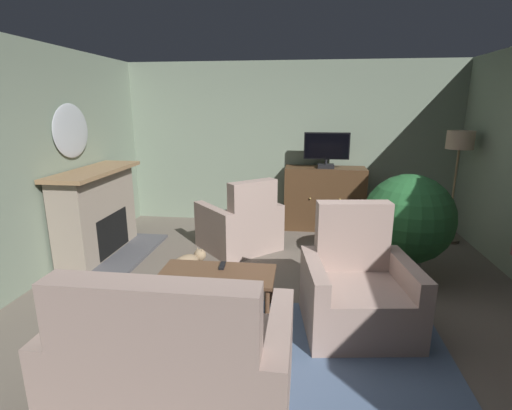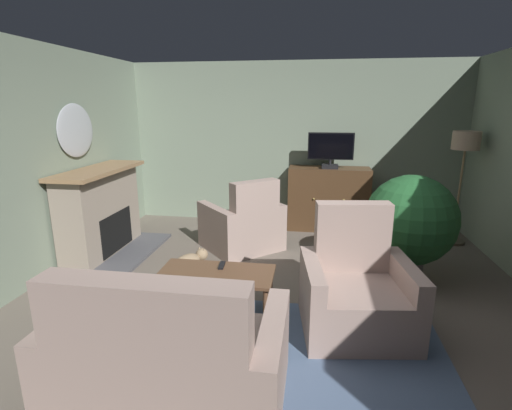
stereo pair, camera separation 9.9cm
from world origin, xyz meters
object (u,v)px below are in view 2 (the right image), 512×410
television (331,149)px  floor_lamp (464,154)px  tv_remote (222,265)px  armchair_angled_to_table (356,293)px  cat (189,261)px  tv_cabinet (328,200)px  wall_mirror_oval (76,131)px  coffee_table (216,276)px  fireplace (103,214)px  potted_plant_on_hearth_side (410,222)px  sofa_floral (169,361)px  armchair_near_window (243,226)px

television → floor_lamp: floor_lamp is taller
tv_remote → armchair_angled_to_table: size_ratio=0.15×
cat → tv_cabinet: bearing=48.0°
television → tv_cabinet: bearing=90.0°
wall_mirror_oval → television: 3.62m
coffee_table → floor_lamp: bearing=39.4°
floor_lamp → tv_remote: bearing=-142.1°
tv_cabinet → television: (0.00, -0.05, 0.82)m
armchair_angled_to_table → floor_lamp: 3.15m
tv_cabinet → television: size_ratio=1.81×
fireplace → tv_remote: 2.21m
television → coffee_table: (-1.13, -2.77, -0.93)m
wall_mirror_oval → armchair_angled_to_table: 3.92m
potted_plant_on_hearth_side → cat: (-2.57, -0.11, -0.60)m
fireplace → armchair_angled_to_table: (3.19, -1.34, -0.21)m
wall_mirror_oval → potted_plant_on_hearth_side: 4.23m
fireplace → tv_remote: fireplace is taller
tv_cabinet → tv_remote: (-1.11, -2.68, -0.05)m
cat → sofa_floral: bearing=-74.9°
tv_cabinet → armchair_angled_to_table: armchair_angled_to_table is taller
television → armchair_angled_to_table: size_ratio=0.63×
armchair_angled_to_table → potted_plant_on_hearth_side: bearing=58.5°
sofa_floral → potted_plant_on_hearth_side: bearing=48.4°
fireplace → tv_remote: size_ratio=9.38×
armchair_near_window → potted_plant_on_hearth_side: 2.19m
tv_cabinet → fireplace: bearing=-152.7°
cat → floor_lamp: floor_lamp is taller
sofa_floral → wall_mirror_oval: bearing=130.6°
tv_remote → tv_cabinet: bearing=-27.1°
armchair_angled_to_table → cat: armchair_angled_to_table is taller
television → sofa_floral: size_ratio=0.46×
tv_cabinet → cat: tv_cabinet is taller
fireplace → cat: (1.30, -0.35, -0.45)m
fireplace → wall_mirror_oval: (-0.25, 0.00, 1.10)m
cat → floor_lamp: 4.04m
potted_plant_on_hearth_side → coffee_table: bearing=-152.8°
coffee_table → potted_plant_on_hearth_side: (1.98, 1.02, 0.33)m
fireplace → armchair_near_window: bearing=14.3°
television → armchair_angled_to_table: television is taller
fireplace → floor_lamp: bearing=13.5°
armchair_near_window → armchair_angled_to_table: bearing=-52.9°
fireplace → tv_cabinet: bearing=27.3°
armchair_near_window → sofa_floral: bearing=-89.0°
wall_mirror_oval → tv_cabinet: (3.27, 1.56, -1.17)m
fireplace → potted_plant_on_hearth_side: potted_plant_on_hearth_side is taller
potted_plant_on_hearth_side → fireplace: bearing=176.5°
television → potted_plant_on_hearth_side: 2.03m
armchair_angled_to_table → potted_plant_on_hearth_side: (0.68, 1.10, 0.36)m
fireplace → armchair_angled_to_table: size_ratio=1.44×
coffee_table → tv_remote: bearing=81.4°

